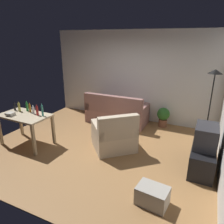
{
  "coord_description": "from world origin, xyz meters",
  "views": [
    {
      "loc": [
        2.17,
        -3.91,
        2.48
      ],
      "look_at": [
        0.1,
        0.5,
        0.75
      ],
      "focal_mm": 33.83,
      "sensor_mm": 36.0,
      "label": 1
    }
  ],
  "objects_px": {
    "torchiere_lamp": "(213,87)",
    "bottle_squat": "(19,107)",
    "potted_plant": "(163,116)",
    "bottle_clear": "(33,110)",
    "desk": "(25,119)",
    "bottle_amber": "(30,108)",
    "couch": "(116,113)",
    "book_stack": "(10,114)",
    "bottle_dark": "(15,107)",
    "tv": "(206,136)",
    "bottle_green": "(27,107)",
    "bottle_red": "(37,111)",
    "tv_stand": "(203,158)",
    "bottle_tall": "(42,111)",
    "armchair": "(114,136)",
    "storage_box": "(152,196)"
  },
  "relations": [
    {
      "from": "torchiere_lamp",
      "to": "bottle_squat",
      "type": "relative_size",
      "value": 7.66
    },
    {
      "from": "potted_plant",
      "to": "bottle_clear",
      "type": "xyz_separation_m",
      "value": [
        -2.61,
        -2.33,
        0.52
      ]
    },
    {
      "from": "desk",
      "to": "bottle_amber",
      "type": "height_order",
      "value": "bottle_amber"
    },
    {
      "from": "couch",
      "to": "book_stack",
      "type": "distance_m",
      "value": 2.91
    },
    {
      "from": "bottle_dark",
      "to": "tv",
      "type": "bearing_deg",
      "value": 7.26
    },
    {
      "from": "bottle_squat",
      "to": "bottle_green",
      "type": "distance_m",
      "value": 0.19
    },
    {
      "from": "tv",
      "to": "bottle_amber",
      "type": "height_order",
      "value": "bottle_amber"
    },
    {
      "from": "couch",
      "to": "torchiere_lamp",
      "type": "xyz_separation_m",
      "value": [
        2.52,
        -0.24,
        1.11
      ]
    },
    {
      "from": "bottle_dark",
      "to": "bottle_green",
      "type": "bearing_deg",
      "value": 17.44
    },
    {
      "from": "bottle_dark",
      "to": "bottle_red",
      "type": "relative_size",
      "value": 0.86
    },
    {
      "from": "bottle_green",
      "to": "bottle_squat",
      "type": "bearing_deg",
      "value": -144.92
    },
    {
      "from": "desk",
      "to": "bottle_amber",
      "type": "xyz_separation_m",
      "value": [
        0.01,
        0.19,
        0.21
      ]
    },
    {
      "from": "torchiere_lamp",
      "to": "tv_stand",
      "type": "bearing_deg",
      "value": -90.0
    },
    {
      "from": "potted_plant",
      "to": "bottle_red",
      "type": "distance_m",
      "value": 3.45
    },
    {
      "from": "potted_plant",
      "to": "bottle_red",
      "type": "relative_size",
      "value": 2.29
    },
    {
      "from": "couch",
      "to": "bottle_squat",
      "type": "relative_size",
      "value": 7.59
    },
    {
      "from": "tv_stand",
      "to": "bottle_clear",
      "type": "distance_m",
      "value": 3.86
    },
    {
      "from": "tv_stand",
      "to": "bottle_tall",
      "type": "xyz_separation_m",
      "value": [
        -3.47,
        -0.57,
        0.65
      ]
    },
    {
      "from": "tv",
      "to": "bottle_green",
      "type": "bearing_deg",
      "value": 96.44
    },
    {
      "from": "torchiere_lamp",
      "to": "bottle_amber",
      "type": "height_order",
      "value": "torchiere_lamp"
    },
    {
      "from": "potted_plant",
      "to": "bottle_green",
      "type": "bearing_deg",
      "value": -142.44
    },
    {
      "from": "armchair",
      "to": "desk",
      "type": "bearing_deg",
      "value": -23.27
    },
    {
      "from": "book_stack",
      "to": "torchiere_lamp",
      "type": "bearing_deg",
      "value": 26.75
    },
    {
      "from": "bottle_red",
      "to": "bottle_green",
      "type": "bearing_deg",
      "value": 164.14
    },
    {
      "from": "couch",
      "to": "tv_stand",
      "type": "height_order",
      "value": "couch"
    },
    {
      "from": "bottle_amber",
      "to": "couch",
      "type": "bearing_deg",
      "value": 54.61
    },
    {
      "from": "bottle_clear",
      "to": "bottle_tall",
      "type": "xyz_separation_m",
      "value": [
        0.3,
        -0.02,
        0.04
      ]
    },
    {
      "from": "tv_stand",
      "to": "bottle_amber",
      "type": "bearing_deg",
      "value": 97.47
    },
    {
      "from": "tv",
      "to": "potted_plant",
      "type": "xyz_separation_m",
      "value": [
        -1.17,
        1.77,
        -0.37
      ]
    },
    {
      "from": "tv",
      "to": "bottle_tall",
      "type": "height_order",
      "value": "bottle_tall"
    },
    {
      "from": "bottle_dark",
      "to": "bottle_tall",
      "type": "bearing_deg",
      "value": -0.99
    },
    {
      "from": "potted_plant",
      "to": "bottle_tall",
      "type": "height_order",
      "value": "bottle_tall"
    },
    {
      "from": "bottle_green",
      "to": "bottle_amber",
      "type": "xyz_separation_m",
      "value": [
        0.15,
        -0.05,
        -0.01
      ]
    },
    {
      "from": "bottle_dark",
      "to": "book_stack",
      "type": "distance_m",
      "value": 0.39
    },
    {
      "from": "tv",
      "to": "storage_box",
      "type": "height_order",
      "value": "tv"
    },
    {
      "from": "bottle_tall",
      "to": "book_stack",
      "type": "relative_size",
      "value": 1.53
    },
    {
      "from": "torchiere_lamp",
      "to": "bottle_clear",
      "type": "relative_size",
      "value": 8.63
    },
    {
      "from": "storage_box",
      "to": "bottle_clear",
      "type": "xyz_separation_m",
      "value": [
        -3.13,
        0.8,
        0.7
      ]
    },
    {
      "from": "couch",
      "to": "tv_stand",
      "type": "bearing_deg",
      "value": 149.87
    },
    {
      "from": "armchair",
      "to": "bottle_squat",
      "type": "height_order",
      "value": "bottle_squat"
    },
    {
      "from": "storage_box",
      "to": "bottle_clear",
      "type": "relative_size",
      "value": 2.29
    },
    {
      "from": "storage_box",
      "to": "bottle_red",
      "type": "bearing_deg",
      "value": 165.44
    },
    {
      "from": "bottle_red",
      "to": "book_stack",
      "type": "relative_size",
      "value": 1.31
    },
    {
      "from": "tv",
      "to": "book_stack",
      "type": "relative_size",
      "value": 3.17
    },
    {
      "from": "torchiere_lamp",
      "to": "bottle_amber",
      "type": "relative_size",
      "value": 7.75
    },
    {
      "from": "bottle_dark",
      "to": "bottle_tall",
      "type": "height_order",
      "value": "bottle_tall"
    },
    {
      "from": "couch",
      "to": "armchair",
      "type": "distance_m",
      "value": 1.61
    },
    {
      "from": "storage_box",
      "to": "bottle_amber",
      "type": "distance_m",
      "value": 3.46
    },
    {
      "from": "tv_stand",
      "to": "bottle_squat",
      "type": "distance_m",
      "value": 4.3
    },
    {
      "from": "potted_plant",
      "to": "storage_box",
      "type": "relative_size",
      "value": 1.19
    }
  ]
}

